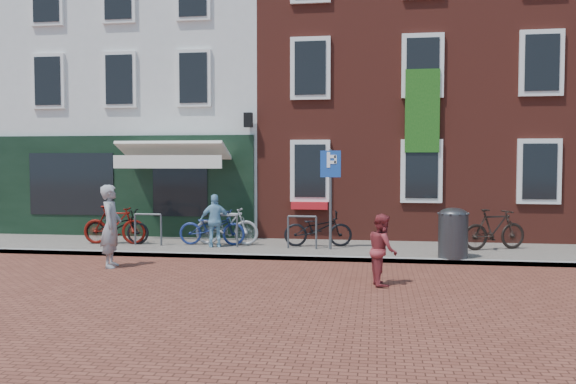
# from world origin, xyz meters

# --- Properties ---
(ground) EXTENTS (80.00, 80.00, 0.00)m
(ground) POSITION_xyz_m (0.00, 0.00, 0.00)
(ground) COLOR brown
(sidewalk) EXTENTS (24.00, 3.00, 0.10)m
(sidewalk) POSITION_xyz_m (1.00, 1.50, 0.05)
(sidewalk) COLOR slate
(sidewalk) RESTS_ON ground
(building_stucco) EXTENTS (8.00, 8.00, 9.00)m
(building_stucco) POSITION_xyz_m (-5.00, 7.00, 4.50)
(building_stucco) COLOR silver
(building_stucco) RESTS_ON ground
(building_brick_mid) EXTENTS (6.00, 8.00, 10.00)m
(building_brick_mid) POSITION_xyz_m (2.00, 7.00, 5.00)
(building_brick_mid) COLOR maroon
(building_brick_mid) RESTS_ON ground
(building_brick_right) EXTENTS (6.00, 8.00, 10.00)m
(building_brick_right) POSITION_xyz_m (8.00, 7.00, 5.00)
(building_brick_right) COLOR maroon
(building_brick_right) RESTS_ON ground
(litter_bin) EXTENTS (0.65, 0.65, 1.20)m
(litter_bin) POSITION_xyz_m (4.02, 0.30, 0.72)
(litter_bin) COLOR #363639
(litter_bin) RESTS_ON sidewalk
(parking_sign) EXTENTS (0.50, 0.07, 2.46)m
(parking_sign) POSITION_xyz_m (1.20, 1.19, 1.78)
(parking_sign) COLOR #4C4C4F
(parking_sign) RESTS_ON sidewalk
(woman) EXTENTS (0.57, 0.73, 1.77)m
(woman) POSITION_xyz_m (-3.28, -1.41, 0.88)
(woman) COLOR gray
(woman) RESTS_ON ground
(boy) EXTENTS (0.61, 0.72, 1.31)m
(boy) POSITION_xyz_m (2.44, -2.41, 0.65)
(boy) COLOR maroon
(boy) RESTS_ON ground
(cafe_person) EXTENTS (0.85, 0.55, 1.34)m
(cafe_person) POSITION_xyz_m (-1.70, 1.14, 0.77)
(cafe_person) COLOR #7EB4D6
(cafe_person) RESTS_ON sidewalk
(bicycle_0) EXTENTS (1.75, 0.67, 0.90)m
(bicycle_0) POSITION_xyz_m (-4.41, 1.34, 0.55)
(bicycle_0) COLOR black
(bicycle_0) RESTS_ON sidewalk
(bicycle_1) EXTENTS (1.70, 0.59, 1.00)m
(bicycle_1) POSITION_xyz_m (-4.45, 1.29, 0.60)
(bicycle_1) COLOR #5C0C07
(bicycle_1) RESTS_ON sidewalk
(bicycle_2) EXTENTS (1.75, 0.68, 0.90)m
(bicycle_2) POSITION_xyz_m (-1.88, 1.50, 0.55)
(bicycle_2) COLOR navy
(bicycle_2) RESTS_ON sidewalk
(bicycle_3) EXTENTS (1.67, 0.48, 1.00)m
(bicycle_3) POSITION_xyz_m (-1.51, 1.56, 0.60)
(bicycle_3) COLOR gray
(bicycle_3) RESTS_ON sidewalk
(bicycle_4) EXTENTS (1.79, 0.85, 0.90)m
(bicycle_4) POSITION_xyz_m (0.85, 1.65, 0.55)
(bicycle_4) COLOR black
(bicycle_4) RESTS_ON sidewalk
(bicycle_5) EXTENTS (1.73, 1.07, 1.00)m
(bicycle_5) POSITION_xyz_m (5.18, 1.72, 0.60)
(bicycle_5) COLOR black
(bicycle_5) RESTS_ON sidewalk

